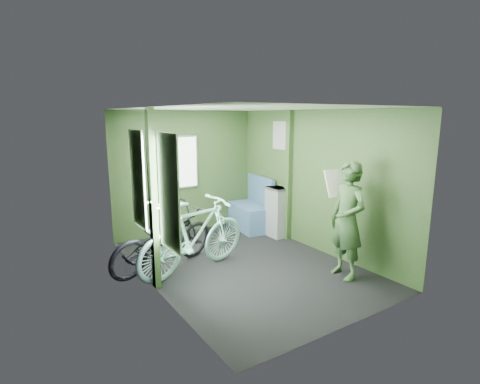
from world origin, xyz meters
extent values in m
plane|color=black|center=(0.00, 0.00, 0.00)|extent=(4.00, 4.00, 0.00)
cube|color=silver|center=(0.00, 0.00, 2.30)|extent=(2.80, 4.00, 0.02)
cube|color=#2E4621|center=(0.00, 2.00, 1.15)|extent=(2.80, 0.02, 2.30)
cube|color=#2E4621|center=(0.00, -2.00, 1.15)|extent=(2.80, 0.02, 2.30)
cube|color=#2E4621|center=(-1.40, 0.00, 1.15)|extent=(0.02, 4.00, 2.30)
cube|color=#2E4621|center=(1.40, 0.00, 1.15)|extent=(0.02, 4.00, 2.30)
cube|color=#2E4621|center=(-1.36, 0.00, 1.15)|extent=(0.08, 0.12, 2.30)
cube|color=silver|center=(-1.35, -0.55, 1.35)|extent=(0.02, 0.56, 1.34)
cube|color=silver|center=(-1.35, 0.55, 1.35)|extent=(0.02, 0.56, 1.34)
cube|color=white|center=(-1.34, -0.55, 1.88)|extent=(0.00, 0.12, 0.12)
cube|color=white|center=(-1.34, 0.55, 1.88)|extent=(0.00, 0.12, 0.12)
cylinder|color=silver|center=(-1.29, 0.00, 1.10)|extent=(0.03, 0.40, 0.03)
cube|color=#2E4621|center=(1.35, 0.60, 1.15)|extent=(0.10, 0.10, 2.30)
cube|color=white|center=(1.38, 0.90, 1.85)|extent=(0.02, 0.40, 0.50)
cube|color=silver|center=(0.00, 1.96, 1.35)|extent=(0.50, 0.02, 1.00)
imported|color=black|center=(-1.04, 0.49, 0.00)|extent=(1.92, 1.22, 1.02)
imported|color=#88CBBA|center=(-0.74, 0.13, 0.00)|extent=(1.94, 1.04, 1.17)
imported|color=#37562F|center=(0.95, -1.11, 0.81)|extent=(0.45, 0.63, 1.61)
cube|color=silver|center=(0.98, -0.82, 1.27)|extent=(0.28, 0.19, 0.37)
cube|color=gray|center=(1.26, 0.80, 0.46)|extent=(0.27, 0.38, 0.93)
cube|color=navy|center=(1.12, 1.45, 0.24)|extent=(0.67, 1.04, 0.49)
cube|color=navy|center=(1.36, 1.45, 0.76)|extent=(0.19, 0.98, 0.54)
camera|label=1|loc=(-2.92, -4.42, 2.20)|focal=28.00mm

